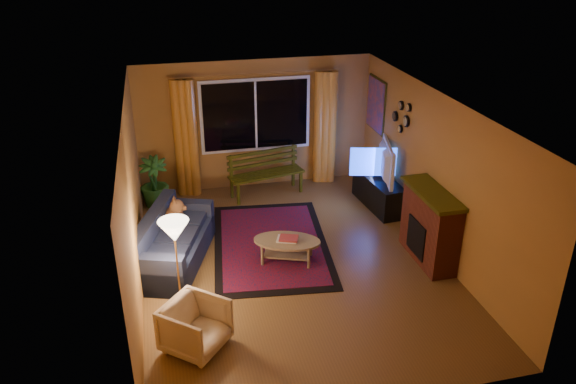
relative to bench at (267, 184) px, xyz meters
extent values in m
cube|color=brown|center=(-0.09, -2.45, -0.23)|extent=(4.50, 6.00, 0.02)
cube|color=white|center=(-0.09, -2.45, 2.29)|extent=(4.50, 6.00, 0.02)
cube|color=#B57B34|center=(-0.09, 0.56, 1.03)|extent=(4.50, 0.02, 2.50)
cube|color=#B57B34|center=(-2.35, -2.45, 1.03)|extent=(0.02, 6.00, 2.50)
cube|color=#B57B34|center=(2.17, -2.45, 1.03)|extent=(0.02, 6.00, 2.50)
cube|color=black|center=(-0.09, 0.49, 1.23)|extent=(2.00, 0.02, 1.30)
cylinder|color=#BF8C3F|center=(-0.09, 0.45, 2.03)|extent=(3.20, 0.03, 0.03)
cylinder|color=orange|center=(-1.44, 0.43, 0.90)|extent=(0.36, 0.36, 2.24)
cylinder|color=orange|center=(1.26, 0.43, 0.90)|extent=(0.36, 0.36, 2.24)
cube|color=#353407|center=(0.00, 0.00, 0.00)|extent=(1.50, 0.72, 0.43)
imported|color=#235B1E|center=(-2.09, 0.04, 0.25)|extent=(0.56, 0.56, 0.93)
cube|color=#1E263F|center=(-1.85, -2.04, 0.17)|extent=(1.41, 2.09, 0.78)
imported|color=beige|center=(-1.70, -4.09, 0.13)|extent=(0.92, 0.92, 0.69)
cylinder|color=#BF8C3F|center=(-1.84, -3.19, 0.43)|extent=(0.24, 0.24, 1.29)
cube|color=maroon|center=(-0.31, -1.87, -0.21)|extent=(2.13, 3.06, 0.02)
cylinder|color=#927E56|center=(-0.17, -2.42, -0.03)|extent=(1.33, 1.33, 0.37)
cube|color=black|center=(1.91, -0.96, 0.06)|extent=(0.56, 1.37, 0.56)
imported|color=black|center=(1.91, -0.96, 0.67)|extent=(0.43, 1.16, 0.67)
cube|color=maroon|center=(1.96, -2.85, 0.33)|extent=(0.40, 1.20, 1.10)
cube|color=#DB4F28|center=(2.13, 0.00, 1.43)|extent=(0.04, 0.76, 0.96)
camera|label=1|loc=(-1.87, -9.63, 4.44)|focal=35.00mm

